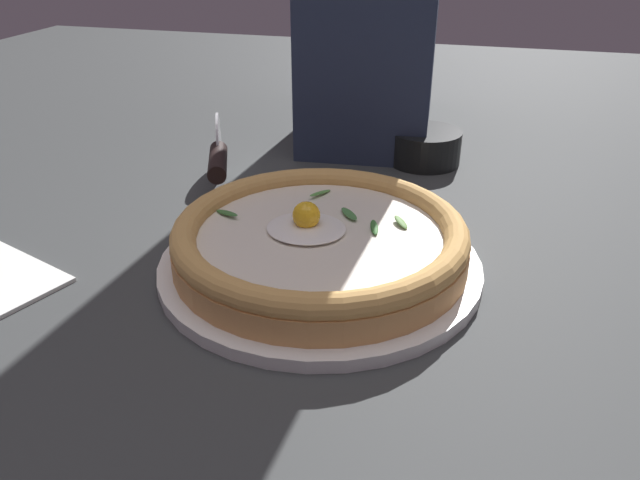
{
  "coord_description": "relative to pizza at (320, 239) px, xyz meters",
  "views": [
    {
      "loc": [
        -0.08,
        0.48,
        0.3
      ],
      "look_at": [
        0.05,
        -0.01,
        0.03
      ],
      "focal_mm": 34.4,
      "sensor_mm": 36.0,
      "label": 1
    }
  ],
  "objects": [
    {
      "name": "ground_plane",
      "position": [
        -0.05,
        0.01,
        -0.05
      ],
      "size": [
        2.4,
        2.4,
        0.03
      ],
      "primitive_type": "cube",
      "color": "#36393A",
      "rests_on": "ground"
    },
    {
      "name": "pizza_plate",
      "position": [
        -0.0,
        0.0,
        -0.03
      ],
      "size": [
        0.31,
        0.31,
        0.01
      ],
      "primitive_type": "cylinder",
      "color": "white",
      "rests_on": "ground"
    },
    {
      "name": "pizza",
      "position": [
        0.0,
        0.0,
        0.0
      ],
      "size": [
        0.28,
        0.28,
        0.05
      ],
      "color": "tan",
      "rests_on": "pizza_plate"
    },
    {
      "name": "side_bowl",
      "position": [
        -0.06,
        -0.31,
        -0.01
      ],
      "size": [
        0.1,
        0.1,
        0.04
      ],
      "primitive_type": "cylinder",
      "color": "black",
      "rests_on": "ground"
    },
    {
      "name": "pizza_cutter",
      "position": [
        0.17,
        -0.17,
        0.01
      ],
      "size": [
        0.07,
        0.14,
        0.08
      ],
      "color": "silver",
      "rests_on": "ground"
    },
    {
      "name": "drinking_glass",
      "position": [
        0.04,
        -0.35,
        0.03
      ],
      "size": [
        0.07,
        0.07,
        0.14
      ],
      "color": "silver",
      "rests_on": "ground"
    }
  ]
}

